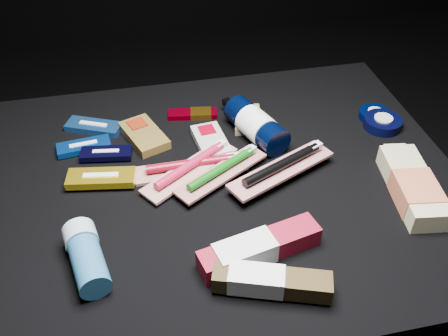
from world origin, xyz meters
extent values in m
plane|color=black|center=(0.00, 0.00, 0.00)|extent=(3.00, 3.00, 0.00)
cube|color=black|center=(0.00, 0.00, 0.20)|extent=(0.98, 0.78, 0.40)
cube|color=#215BAD|center=(-0.24, 0.23, 0.41)|extent=(0.13, 0.09, 0.01)
cube|color=beige|center=(-0.24, 0.23, 0.41)|extent=(0.06, 0.04, 0.02)
cube|color=#0D46AF|center=(-0.26, 0.16, 0.41)|extent=(0.12, 0.05, 0.01)
cube|color=silver|center=(-0.26, 0.16, 0.41)|extent=(0.06, 0.02, 0.01)
cube|color=black|center=(-0.22, 0.12, 0.41)|extent=(0.11, 0.06, 0.01)
cube|color=silver|center=(-0.22, 0.12, 0.41)|extent=(0.06, 0.02, 0.01)
cube|color=yellow|center=(-0.23, 0.04, 0.42)|extent=(0.14, 0.07, 0.02)
cube|color=silver|center=(-0.23, 0.04, 0.42)|extent=(0.07, 0.02, 0.02)
cube|color=brown|center=(-0.13, 0.17, 0.41)|extent=(0.11, 0.14, 0.02)
cube|color=maroon|center=(-0.14, 0.20, 0.41)|extent=(0.05, 0.05, 0.02)
cube|color=#ACACA4|center=(0.01, 0.12, 0.41)|extent=(0.07, 0.12, 0.02)
cube|color=maroon|center=(0.00, 0.15, 0.41)|extent=(0.04, 0.04, 0.02)
cube|color=#947654|center=(0.11, 0.18, 0.41)|extent=(0.08, 0.12, 0.02)
cube|color=maroon|center=(0.11, 0.21, 0.41)|extent=(0.04, 0.04, 0.02)
cube|color=maroon|center=(-0.01, 0.23, 0.41)|extent=(0.12, 0.05, 0.01)
cube|color=#915F13|center=(0.01, 0.23, 0.41)|extent=(0.05, 0.04, 0.01)
cylinder|color=black|center=(0.11, 0.12, 0.43)|extent=(0.12, 0.17, 0.06)
cylinder|color=white|center=(0.11, 0.12, 0.43)|extent=(0.09, 0.09, 0.07)
cylinder|color=black|center=(0.08, 0.21, 0.43)|extent=(0.03, 0.03, 0.02)
cube|color=black|center=(0.07, 0.23, 0.43)|extent=(0.03, 0.03, 0.01)
cylinder|color=black|center=(0.40, 0.13, 0.41)|extent=(0.07, 0.07, 0.02)
cylinder|color=silver|center=(0.40, 0.13, 0.41)|extent=(0.03, 0.03, 0.02)
cylinder|color=black|center=(0.40, 0.10, 0.41)|extent=(0.08, 0.08, 0.02)
cylinder|color=#B9B9B5|center=(0.40, 0.10, 0.41)|extent=(0.04, 0.04, 0.03)
cube|color=#C6BD8D|center=(0.36, -0.12, 0.42)|extent=(0.10, 0.21, 0.04)
cube|color=#C46745|center=(0.35, -0.14, 0.42)|extent=(0.09, 0.10, 0.04)
cube|color=#C6BD8D|center=(0.37, -0.02, 0.42)|extent=(0.05, 0.03, 0.03)
cylinder|color=#245B85|center=(-0.25, -0.19, 0.43)|extent=(0.07, 0.11, 0.05)
cylinder|color=#95ABB6|center=(-0.26, -0.12, 0.43)|extent=(0.06, 0.05, 0.06)
cube|color=#ABA4A0|center=(-0.05, 0.04, 0.40)|extent=(0.23, 0.06, 0.01)
cylinder|color=maroon|center=(-0.05, 0.04, 0.42)|extent=(0.18, 0.02, 0.02)
cube|color=silver|center=(0.04, 0.04, 0.42)|extent=(0.03, 0.02, 0.01)
cube|color=beige|center=(-0.05, 0.03, 0.41)|extent=(0.22, 0.17, 0.01)
cylinder|color=#AC1435|center=(-0.05, 0.03, 0.42)|extent=(0.16, 0.12, 0.02)
cube|color=silver|center=(0.02, 0.08, 0.42)|extent=(0.03, 0.03, 0.01)
cube|color=#ABA6A0|center=(0.01, 0.00, 0.42)|extent=(0.21, 0.15, 0.01)
cylinder|color=#0E550F|center=(0.01, 0.00, 0.43)|extent=(0.15, 0.10, 0.02)
cube|color=beige|center=(0.08, 0.04, 0.43)|extent=(0.03, 0.02, 0.01)
cube|color=#B1AAA6|center=(0.12, -0.02, 0.42)|extent=(0.24, 0.15, 0.01)
cylinder|color=black|center=(0.12, -0.02, 0.44)|extent=(0.18, 0.09, 0.02)
cube|color=silver|center=(0.21, 0.01, 0.44)|extent=(0.03, 0.03, 0.01)
cube|color=maroon|center=(0.03, -0.21, 0.42)|extent=(0.22, 0.09, 0.04)
cube|color=silver|center=(0.00, -0.21, 0.42)|extent=(0.11, 0.07, 0.04)
cube|color=#36270F|center=(0.03, -0.28, 0.42)|extent=(0.19, 0.10, 0.03)
cube|color=silver|center=(0.01, -0.27, 0.42)|extent=(0.10, 0.07, 0.04)
camera|label=1|loc=(-0.14, -0.73, 1.07)|focal=40.00mm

